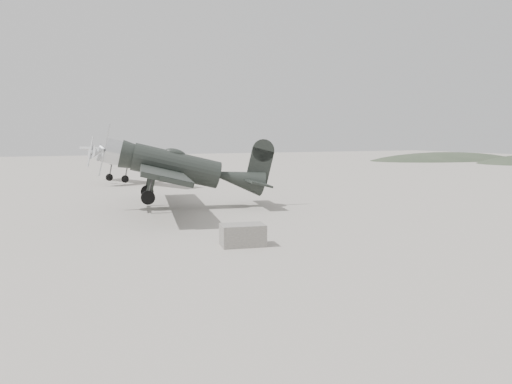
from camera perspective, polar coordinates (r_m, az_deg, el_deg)
ground at (r=19.32m, az=0.33°, el=-4.56°), size 160.00×160.00×0.00m
hill_northeast at (r=81.53m, az=20.85°, el=3.46°), size 32.00×16.00×5.20m
lowwing_monoplane at (r=25.50m, az=-8.20°, el=2.70°), size 8.70×12.07×3.87m
highwing_monoplane at (r=39.70m, az=-13.87°, el=3.80°), size 8.11×10.92×3.16m
equipment_block at (r=16.85m, az=-1.53°, el=-4.94°), size 1.60×1.16×0.73m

